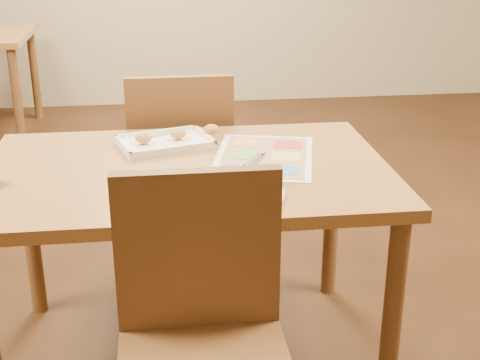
{
  "coord_description": "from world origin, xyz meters",
  "views": [
    {
      "loc": [
        -0.08,
        -2.02,
        1.47
      ],
      "look_at": [
        0.14,
        -0.26,
        0.77
      ],
      "focal_mm": 50.0,
      "sensor_mm": 36.0,
      "label": 1
    }
  ],
  "objects": [
    {
      "name": "chair_near",
      "position": [
        0.0,
        -0.6,
        0.57
      ],
      "size": [
        0.42,
        0.42,
        0.47
      ],
      "color": "brown",
      "rests_on": "ground"
    },
    {
      "name": "menu",
      "position": [
        0.26,
        0.06,
        0.72
      ],
      "size": [
        0.41,
        0.51,
        0.0
      ],
      "primitive_type": "cube",
      "rotation": [
        0.0,
        0.0,
        -0.23
      ],
      "color": "silver",
      "rests_on": "dining_table"
    },
    {
      "name": "pizza_cutter",
      "position": [
        0.17,
        -0.23,
        0.8
      ],
      "size": [
        0.1,
        0.1,
        0.08
      ],
      "rotation": [
        0.0,
        0.0,
        0.82
      ],
      "color": "silver",
      "rests_on": "pizza"
    },
    {
      "name": "chair_far",
      "position": [
        -0.0,
        0.6,
        0.57
      ],
      "size": [
        0.42,
        0.42,
        0.47
      ],
      "rotation": [
        0.0,
        0.0,
        3.14
      ],
      "color": "brown",
      "rests_on": "ground"
    },
    {
      "name": "dining_table",
      "position": [
        0.0,
        0.0,
        0.63
      ],
      "size": [
        1.3,
        0.85,
        0.72
      ],
      "color": "#98683C",
      "rests_on": "ground"
    },
    {
      "name": "plate",
      "position": [
        0.14,
        -0.26,
        0.73
      ],
      "size": [
        0.32,
        0.32,
        0.01
      ],
      "primitive_type": "cylinder",
      "rotation": [
        0.0,
        0.0,
        -0.28
      ],
      "color": "white",
      "rests_on": "dining_table"
    },
    {
      "name": "appetizer_tray",
      "position": [
        -0.06,
        0.22,
        0.74
      ],
      "size": [
        0.37,
        0.29,
        0.06
      ],
      "rotation": [
        0.0,
        0.0,
        0.28
      ],
      "color": "white",
      "rests_on": "dining_table"
    },
    {
      "name": "pizza",
      "position": [
        0.14,
        -0.25,
        0.75
      ],
      "size": [
        0.21,
        0.21,
        0.03
      ],
      "rotation": [
        0.0,
        0.0,
        0.38
      ],
      "color": "#D38448",
      "rests_on": "plate"
    }
  ]
}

